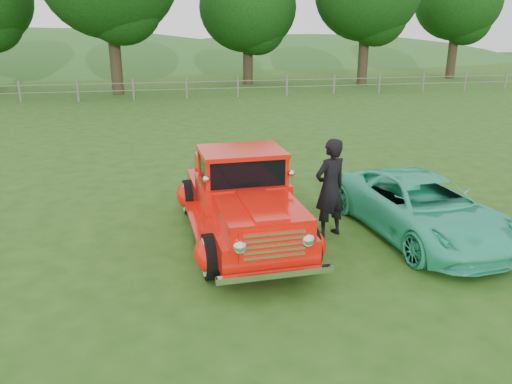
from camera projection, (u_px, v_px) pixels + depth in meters
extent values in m
plane|color=#244C14|center=(291.00, 267.00, 8.53)|extent=(140.00, 140.00, 0.00)
ellipsoid|color=#2B5F23|center=(16.00, 105.00, 60.37)|extent=(84.00, 60.00, 18.00)
ellipsoid|color=#2B5F23|center=(306.00, 85.00, 71.30)|extent=(72.00, 52.00, 14.00)
cube|color=#676357|center=(187.00, 89.00, 28.79)|extent=(48.00, 0.04, 0.04)
cube|color=#676357|center=(186.00, 82.00, 28.67)|extent=(48.00, 0.04, 0.04)
cylinder|color=#2D2316|center=(115.00, 54.00, 30.20)|extent=(0.70, 0.70, 4.84)
cylinder|color=#2D2316|center=(248.00, 58.00, 35.88)|extent=(0.70, 0.70, 3.74)
ellipsoid|color=black|center=(248.00, 7.00, 34.81)|extent=(6.80, 6.80, 6.12)
cylinder|color=#2D2316|center=(363.00, 53.00, 35.51)|extent=(0.70, 0.70, 4.40)
cylinder|color=#2D2316|center=(452.00, 52.00, 40.12)|extent=(0.70, 0.70, 4.18)
ellipsoid|color=black|center=(458.00, 1.00, 38.93)|extent=(6.60, 6.60, 5.94)
cylinder|color=black|center=(211.00, 257.00, 8.06)|extent=(0.26, 0.77, 0.76)
cylinder|color=black|center=(308.00, 246.00, 8.44)|extent=(0.26, 0.77, 0.76)
cylinder|color=black|center=(189.00, 197.00, 10.92)|extent=(0.26, 0.77, 0.76)
cylinder|color=black|center=(263.00, 191.00, 11.30)|extent=(0.26, 0.77, 0.76)
cube|color=red|center=(241.00, 209.00, 9.62)|extent=(1.69, 4.65, 0.44)
ellipsoid|color=red|center=(207.00, 255.00, 8.03)|extent=(0.44, 0.76, 0.54)
ellipsoid|color=red|center=(312.00, 244.00, 8.44)|extent=(0.44, 0.76, 0.54)
ellipsoid|color=red|center=(186.00, 195.00, 10.89)|extent=(0.44, 0.76, 0.54)
ellipsoid|color=red|center=(266.00, 189.00, 11.30)|extent=(0.44, 0.76, 0.54)
cube|color=red|center=(261.00, 218.00, 8.06)|extent=(1.38, 1.64, 0.42)
cube|color=red|center=(242.00, 190.00, 9.40)|extent=(1.63, 1.40, 0.44)
cube|color=black|center=(242.00, 166.00, 9.25)|extent=(1.48, 1.16, 0.50)
cube|color=red|center=(242.00, 151.00, 9.16)|extent=(1.55, 1.26, 0.08)
cube|color=red|center=(228.00, 172.00, 10.75)|extent=(1.23, 1.98, 0.45)
cube|color=white|center=(274.00, 245.00, 7.35)|extent=(1.07, 0.13, 0.50)
cube|color=white|center=(276.00, 274.00, 7.40)|extent=(1.81, 0.15, 0.10)
cube|color=white|center=(220.00, 181.00, 11.90)|extent=(1.71, 0.15, 0.10)
imported|color=#32CB9A|center=(421.00, 207.00, 9.68)|extent=(2.29, 4.40, 1.18)
imported|color=black|center=(330.00, 188.00, 9.57)|extent=(0.83, 0.69, 1.94)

